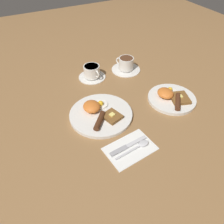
{
  "coord_description": "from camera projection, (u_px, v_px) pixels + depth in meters",
  "views": [
    {
      "loc": [
        0.63,
        -0.28,
        0.65
      ],
      "look_at": [
        0.03,
        0.04,
        0.03
      ],
      "focal_mm": 35.0,
      "sensor_mm": 36.0,
      "label": 1
    }
  ],
  "objects": [
    {
      "name": "breakfast_plate_far",
      "position": [
        171.0,
        97.0,
        1.02
      ],
      "size": [
        0.22,
        0.22,
        0.05
      ],
      "color": "silver",
      "rests_on": "ground_plane"
    },
    {
      "name": "teacup_far",
      "position": [
        126.0,
        65.0,
        1.21
      ],
      "size": [
        0.16,
        0.16,
        0.07
      ],
      "color": "silver",
      "rests_on": "ground_plane"
    },
    {
      "name": "napkin",
      "position": [
        130.0,
        149.0,
        0.81
      ],
      "size": [
        0.14,
        0.19,
        0.01
      ],
      "primitive_type": "cube",
      "rotation": [
        0.0,
        0.0,
        0.11
      ],
      "color": "white",
      "rests_on": "ground_plane"
    },
    {
      "name": "spoon",
      "position": [
        140.0,
        145.0,
        0.82
      ],
      "size": [
        0.03,
        0.15,
        0.01
      ],
      "rotation": [
        0.0,
        0.0,
        1.68
      ],
      "color": "silver",
      "rests_on": "napkin"
    },
    {
      "name": "knife",
      "position": [
        126.0,
        147.0,
        0.81
      ],
      "size": [
        0.03,
        0.16,
        0.01
      ],
      "rotation": [
        0.0,
        0.0,
        1.66
      ],
      "color": "silver",
      "rests_on": "napkin"
    },
    {
      "name": "ground_plane",
      "position": [
        101.0,
        116.0,
        0.95
      ],
      "size": [
        3.0,
        3.0,
        0.0
      ],
      "primitive_type": "plane",
      "color": "olive"
    },
    {
      "name": "teacup_near",
      "position": [
        92.0,
        73.0,
        1.15
      ],
      "size": [
        0.14,
        0.14,
        0.07
      ],
      "color": "silver",
      "rests_on": "ground_plane"
    },
    {
      "name": "breakfast_plate_near",
      "position": [
        100.0,
        113.0,
        0.94
      ],
      "size": [
        0.27,
        0.27,
        0.05
      ],
      "color": "silver",
      "rests_on": "ground_plane"
    }
  ]
}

